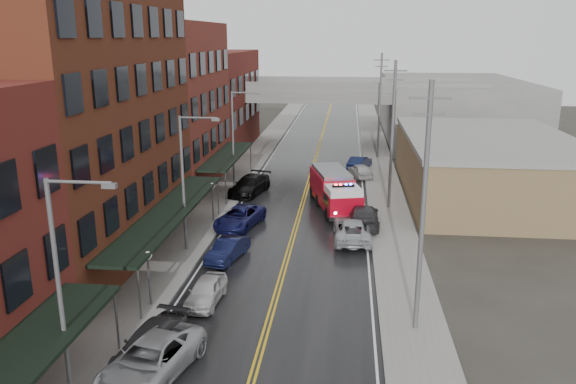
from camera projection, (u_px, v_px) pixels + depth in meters
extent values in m
cube|color=black|center=(296.00, 225.00, 42.39)|extent=(11.00, 160.00, 0.02)
cube|color=slate|center=(202.00, 221.00, 43.13)|extent=(3.00, 160.00, 0.15)
cube|color=slate|center=(394.00, 228.00, 41.62)|extent=(3.00, 160.00, 0.15)
cube|color=gray|center=(223.00, 222.00, 42.96)|extent=(0.30, 160.00, 0.15)
cube|color=gray|center=(372.00, 227.00, 41.79)|extent=(0.30, 160.00, 0.15)
cube|color=#592617|center=(72.00, 116.00, 34.64)|extent=(9.00, 20.00, 18.00)
cube|color=maroon|center=(164.00, 107.00, 51.80)|extent=(9.00, 15.00, 15.00)
cube|color=maroon|center=(210.00, 102.00, 68.97)|extent=(9.00, 20.00, 12.00)
cube|color=olive|center=(487.00, 168.00, 49.64)|extent=(14.00, 22.00, 5.00)
cube|color=slate|center=(452.00, 109.00, 77.76)|extent=(18.00, 30.00, 8.00)
cylinder|color=slate|center=(117.00, 322.00, 25.02)|extent=(0.10, 0.10, 3.00)
cube|color=black|center=(169.00, 212.00, 35.66)|extent=(2.60, 18.00, 0.18)
cylinder|color=slate|center=(139.00, 294.00, 27.71)|extent=(0.10, 0.10, 3.00)
cylinder|color=slate|center=(218.00, 198.00, 44.18)|extent=(0.10, 0.10, 3.00)
cube|color=black|center=(227.00, 156.00, 52.42)|extent=(2.60, 13.00, 0.18)
cylinder|color=slate|center=(226.00, 188.00, 46.86)|extent=(0.10, 0.10, 3.00)
cylinder|color=slate|center=(251.00, 158.00, 58.54)|extent=(0.10, 0.10, 3.00)
cylinder|color=#59595B|center=(150.00, 282.00, 29.27)|extent=(0.14, 0.14, 2.80)
sphere|color=silver|center=(148.00, 255.00, 28.87)|extent=(0.44, 0.44, 0.44)
cylinder|color=#59595B|center=(213.00, 205.00, 42.68)|extent=(0.14, 0.14, 2.80)
sphere|color=silver|center=(212.00, 186.00, 42.27)|extent=(0.44, 0.44, 0.44)
cylinder|color=#59595B|center=(60.00, 296.00, 20.82)|extent=(0.18, 0.18, 9.00)
cylinder|color=#59595B|center=(79.00, 182.00, 19.51)|extent=(2.40, 0.12, 0.12)
cube|color=#59595B|center=(109.00, 186.00, 19.42)|extent=(0.50, 0.22, 0.18)
cylinder|color=#59595B|center=(183.00, 186.00, 36.14)|extent=(0.18, 0.18, 9.00)
cylinder|color=#59595B|center=(198.00, 118.00, 34.83)|extent=(2.40, 0.12, 0.12)
cube|color=#59595B|center=(216.00, 120.00, 34.75)|extent=(0.50, 0.22, 0.18)
cylinder|color=#59595B|center=(233.00, 141.00, 51.46)|extent=(0.18, 0.18, 9.00)
cylinder|color=#59595B|center=(245.00, 93.00, 50.15)|extent=(2.40, 0.12, 0.12)
cube|color=#59595B|center=(257.00, 94.00, 50.07)|extent=(0.50, 0.22, 0.18)
cylinder|color=#59595B|center=(423.00, 213.00, 25.67)|extent=(0.24, 0.24, 12.00)
cube|color=#59595B|center=(431.00, 98.00, 24.27)|extent=(1.80, 0.12, 0.12)
cube|color=#59595B|center=(430.00, 114.00, 24.46)|extent=(1.40, 0.12, 0.12)
cylinder|color=#59595B|center=(392.00, 137.00, 44.82)|extent=(0.24, 0.24, 12.00)
cube|color=#59595B|center=(395.00, 71.00, 43.42)|extent=(1.80, 0.12, 0.12)
cube|color=#59595B|center=(395.00, 80.00, 43.61)|extent=(1.40, 0.12, 0.12)
cylinder|color=#59595B|center=(380.00, 107.00, 63.97)|extent=(0.24, 0.24, 12.00)
cube|color=#59595B|center=(382.00, 60.00, 62.58)|extent=(1.80, 0.12, 0.12)
cube|color=#59595B|center=(381.00, 66.00, 62.77)|extent=(1.40, 0.12, 0.12)
cube|color=slate|center=(320.00, 93.00, 71.22)|extent=(40.00, 10.00, 1.50)
cube|color=slate|center=(236.00, 121.00, 73.37)|extent=(1.60, 8.00, 6.00)
cube|color=slate|center=(406.00, 124.00, 71.09)|extent=(1.60, 8.00, 6.00)
cube|color=#AD071A|center=(331.00, 186.00, 47.15)|extent=(4.01, 6.29, 2.22)
cube|color=#AD071A|center=(343.00, 203.00, 43.30)|extent=(3.25, 3.32, 1.59)
cube|color=silver|center=(343.00, 190.00, 43.02)|extent=(3.07, 3.08, 0.53)
cube|color=black|center=(342.00, 199.00, 43.42)|extent=(3.00, 2.30, 0.85)
cube|color=slate|center=(332.00, 171.00, 46.81)|extent=(3.65, 5.81, 0.32)
cube|color=black|center=(343.00, 186.00, 42.92)|extent=(1.71, 0.71, 0.15)
sphere|color=#FF0C0C|center=(336.00, 185.00, 42.82)|extent=(0.21, 0.21, 0.21)
sphere|color=#1933FF|center=(351.00, 184.00, 42.98)|extent=(0.21, 0.21, 0.21)
cylinder|color=black|center=(328.00, 214.00, 43.25)|extent=(1.12, 0.62, 1.06)
cylinder|color=black|center=(357.00, 213.00, 43.58)|extent=(1.12, 0.62, 1.06)
cylinder|color=black|center=(319.00, 201.00, 46.78)|extent=(1.12, 0.62, 1.06)
cylinder|color=black|center=(346.00, 200.00, 47.10)|extent=(1.12, 0.62, 1.06)
cylinder|color=black|center=(313.00, 192.00, 49.30)|extent=(1.12, 0.62, 1.06)
cylinder|color=black|center=(339.00, 191.00, 49.62)|extent=(1.12, 0.62, 1.06)
imported|color=#96999E|center=(151.00, 360.00, 23.32)|extent=(3.90, 6.23, 1.61)
imported|color=#2A2A2D|center=(150.00, 343.00, 24.79)|extent=(2.79, 5.11, 1.40)
imported|color=silver|center=(206.00, 291.00, 29.95)|extent=(1.83, 4.02, 1.34)
imported|color=black|center=(228.00, 250.00, 35.70)|extent=(2.37, 4.29, 1.34)
imported|color=#14164C|center=(240.00, 217.00, 41.90)|extent=(3.64, 5.77, 1.48)
imported|color=black|center=(250.00, 185.00, 50.51)|extent=(3.62, 6.07, 1.65)
imported|color=#A1A3A8|center=(352.00, 230.00, 39.11)|extent=(2.73, 5.61, 1.54)
imported|color=#2A2A2D|center=(363.00, 216.00, 41.85)|extent=(2.29, 5.63, 1.63)
imported|color=#BABABA|center=(360.00, 171.00, 56.48)|extent=(2.82, 4.48, 1.42)
imported|color=black|center=(360.00, 163.00, 59.66)|extent=(2.86, 4.84, 1.51)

